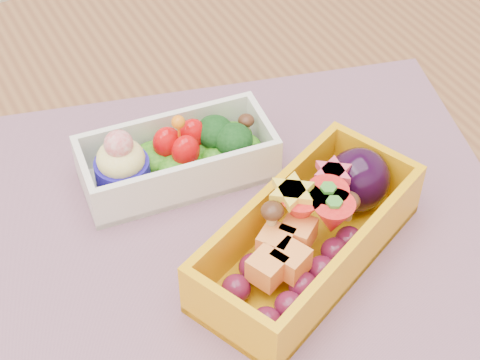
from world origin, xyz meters
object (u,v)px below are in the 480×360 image
bento_yellow (311,232)px  table (236,293)px  placemat (235,220)px  bento_white (176,158)px

bento_yellow → table: bearing=94.5°
placemat → bento_white: 0.07m
bento_white → bento_yellow: 0.14m
bento_white → table: bearing=-65.4°
table → bento_yellow: size_ratio=5.67×
placemat → bento_white: bento_white is taller
bento_white → bento_yellow: (0.05, -0.13, 0.01)m
table → placemat: (-0.00, -0.00, 0.10)m
placemat → bento_white: (-0.02, 0.07, 0.02)m
placemat → table: bearing=54.4°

